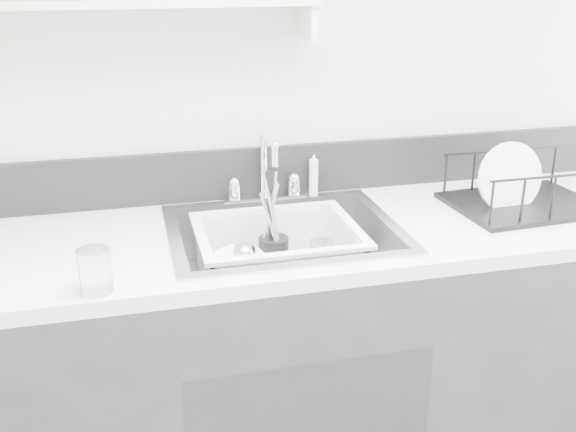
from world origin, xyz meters
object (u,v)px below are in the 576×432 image
object	(u,v)px
sink	(284,259)
dish_rack	(525,183)
counter_run	(284,369)
wash_tub	(277,256)

from	to	relation	value
sink	dish_rack	xyz separation A→B (m)	(0.75, 0.01, 0.17)
counter_run	sink	world-z (taller)	sink
dish_rack	wash_tub	bearing A→B (deg)	177.09
counter_run	wash_tub	size ratio (longest dim) A/B	7.02
counter_run	wash_tub	world-z (taller)	wash_tub
counter_run	dish_rack	bearing A→B (deg)	0.49
sink	dish_rack	world-z (taller)	dish_rack
sink	wash_tub	xyz separation A→B (m)	(-0.02, -0.00, 0.01)
sink	dish_rack	bearing A→B (deg)	0.49
wash_tub	dish_rack	world-z (taller)	dish_rack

